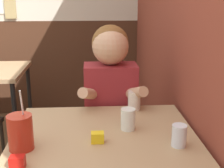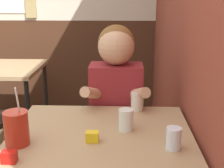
# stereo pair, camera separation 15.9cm
# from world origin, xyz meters

# --- Properties ---
(brick_wall_right) EXTENTS (0.08, 4.56, 2.70)m
(brick_wall_right) POSITION_xyz_m (1.22, 1.28, 1.35)
(brick_wall_right) COLOR brown
(brick_wall_right) RESTS_ON ground_plane
(main_table) EXTENTS (0.91, 0.76, 0.73)m
(main_table) POSITION_xyz_m (0.72, 0.38, 0.66)
(main_table) COLOR tan
(main_table) RESTS_ON ground_plane
(background_table) EXTENTS (0.77, 0.71, 0.73)m
(background_table) POSITION_xyz_m (-0.35, 1.79, 0.65)
(background_table) COLOR tan
(background_table) RESTS_ON ground_plane
(person_seated) EXTENTS (0.42, 0.42, 1.22)m
(person_seated) POSITION_xyz_m (0.78, 0.89, 0.67)
(person_seated) COLOR maroon
(person_seated) RESTS_ON ground_plane
(cocktail_pitcher) EXTENTS (0.11, 0.11, 0.28)m
(cocktail_pitcher) POSITION_xyz_m (0.34, 0.25, 0.82)
(cocktail_pitcher) COLOR #B22819
(cocktail_pitcher) RESTS_ON main_table
(glass_near_pitcher) EXTENTS (0.07, 0.07, 0.10)m
(glass_near_pitcher) POSITION_xyz_m (1.05, 0.23, 0.79)
(glass_near_pitcher) COLOR silver
(glass_near_pitcher) RESTS_ON main_table
(glass_center) EXTENTS (0.08, 0.08, 0.11)m
(glass_center) POSITION_xyz_m (0.84, 0.42, 0.79)
(glass_center) COLOR silver
(glass_center) RESTS_ON main_table
(glass_far_side) EXTENTS (0.08, 0.08, 0.11)m
(glass_far_side) POSITION_xyz_m (0.91, 0.70, 0.79)
(glass_far_side) COLOR silver
(glass_far_side) RESTS_ON main_table
(condiment_ketchup) EXTENTS (0.06, 0.04, 0.05)m
(condiment_ketchup) POSITION_xyz_m (0.36, 0.09, 0.76)
(condiment_ketchup) COLOR #B7140F
(condiment_ketchup) RESTS_ON main_table
(condiment_mustard) EXTENTS (0.06, 0.04, 0.05)m
(condiment_mustard) POSITION_xyz_m (0.68, 0.29, 0.76)
(condiment_mustard) COLOR yellow
(condiment_mustard) RESTS_ON main_table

